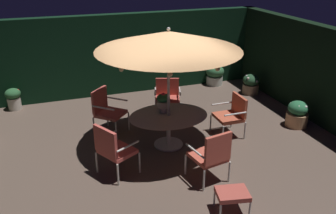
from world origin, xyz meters
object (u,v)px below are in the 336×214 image
at_px(centerpiece_planter, 163,101).
at_px(potted_plant_left_far, 14,98).
at_px(patio_chair_south, 232,113).
at_px(patio_chair_northeast, 106,108).
at_px(patio_chair_east, 113,148).
at_px(potted_plant_back_right, 215,74).
at_px(potted_plant_right_far, 297,114).
at_px(patio_dining_table, 168,121).
at_px(potted_plant_back_center, 251,84).
at_px(patio_chair_southeast, 212,154).
at_px(ottoman_footrest, 232,194).
at_px(patio_umbrella, 169,41).
at_px(patio_chair_north, 167,95).

xyz_separation_m(centerpiece_planter, potted_plant_left_far, (-3.18, 2.99, -0.65)).
bearing_deg(patio_chair_south, patio_chair_northeast, 158.80).
distance_m(patio_chair_east, patio_chair_south, 2.94).
relative_size(patio_chair_south, potted_plant_back_right, 1.47).
bearing_deg(potted_plant_right_far, potted_plant_left_far, 153.00).
distance_m(centerpiece_planter, potted_plant_left_far, 4.41).
relative_size(patio_dining_table, patio_chair_east, 1.64).
xyz_separation_m(potted_plant_right_far, potted_plant_back_center, (0.09, 2.24, -0.01)).
xyz_separation_m(patio_chair_northeast, potted_plant_back_right, (3.78, 2.15, -0.27)).
bearing_deg(patio_chair_southeast, ottoman_footrest, -92.72).
xyz_separation_m(centerpiece_planter, potted_plant_back_center, (3.36, 1.94, -0.67)).
height_order(patio_dining_table, centerpiece_planter, centerpiece_planter).
bearing_deg(potted_plant_right_far, centerpiece_planter, 174.74).
bearing_deg(potted_plant_left_far, patio_umbrella, -44.27).
bearing_deg(potted_plant_right_far, patio_chair_north, 150.18).
bearing_deg(potted_plant_back_right, patio_dining_table, -129.88).
xyz_separation_m(ottoman_footrest, potted_plant_back_right, (2.41, 5.54, -0.00)).
distance_m(patio_dining_table, patio_chair_north, 1.52).
bearing_deg(patio_dining_table, patio_chair_north, 71.76).
bearing_deg(potted_plant_right_far, patio_dining_table, 177.68).
bearing_deg(patio_chair_northeast, patio_chair_east, -96.48).
relative_size(patio_umbrella, ottoman_footrest, 5.01).
xyz_separation_m(patio_chair_south, potted_plant_right_far, (1.70, -0.13, -0.23)).
bearing_deg(potted_plant_left_far, centerpiece_planter, -43.16).
xyz_separation_m(patio_chair_northeast, potted_plant_left_far, (-2.11, 2.13, -0.28)).
bearing_deg(patio_dining_table, potted_plant_left_far, 135.73).
relative_size(patio_chair_east, patio_chair_south, 1.10).
bearing_deg(patio_chair_southeast, patio_chair_northeast, 119.22).
distance_m(patio_chair_north, potted_plant_back_right, 2.79).
relative_size(ottoman_footrest, potted_plant_back_right, 0.91).
height_order(potted_plant_back_center, potted_plant_back_right, potted_plant_back_right).
relative_size(patio_chair_northeast, patio_chair_south, 1.13).
xyz_separation_m(patio_chair_south, potted_plant_back_right, (1.13, 3.17, -0.21)).
height_order(patio_chair_north, patio_chair_south, patio_chair_north).
bearing_deg(potted_plant_left_far, patio_chair_southeast, -52.93).
bearing_deg(patio_dining_table, ottoman_footrest, -84.18).
bearing_deg(ottoman_footrest, potted_plant_right_far, 37.05).
distance_m(patio_chair_south, potted_plant_left_far, 5.71).
relative_size(centerpiece_planter, potted_plant_right_far, 0.70).
distance_m(patio_dining_table, patio_umbrella, 1.71).
xyz_separation_m(ottoman_footrest, potted_plant_left_far, (-3.48, 5.53, -0.02)).
height_order(patio_chair_northeast, patio_chair_southeast, patio_chair_northeast).
relative_size(centerpiece_planter, potted_plant_back_right, 0.70).
height_order(patio_chair_northeast, patio_chair_south, patio_chair_northeast).
xyz_separation_m(patio_chair_southeast, potted_plant_left_far, (-3.52, 4.66, -0.25)).
relative_size(centerpiece_planter, patio_chair_north, 0.47).
bearing_deg(potted_plant_back_right, patio_umbrella, -129.88).
relative_size(patio_chair_northeast, potted_plant_left_far, 1.80).
xyz_separation_m(patio_dining_table, patio_chair_south, (1.52, -0.00, -0.04)).
bearing_deg(patio_umbrella, potted_plant_back_center, 32.58).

